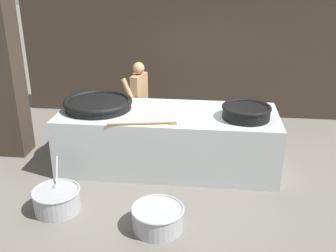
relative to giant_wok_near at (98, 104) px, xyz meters
name	(u,v)px	position (x,y,z in m)	size (l,w,h in m)	color
ground_plane	(168,165)	(1.27, -0.05, -1.14)	(60.00, 60.00, 0.00)	#666059
back_wall	(182,37)	(1.27, 2.81, 0.74)	(7.66, 0.24, 3.75)	#382D23
support_pillar	(3,58)	(-1.77, 0.19, 0.74)	(0.50, 0.50, 3.75)	#382D23
hearth_platform	(168,139)	(1.27, -0.05, -0.62)	(3.84, 1.45, 1.05)	#B2B7B7
giant_wok_near	(98,104)	(0.00, 0.00, 0.00)	(1.23, 1.23, 0.18)	black
giant_wok_far	(246,111)	(2.60, -0.20, 0.03)	(0.82, 0.82, 0.23)	black
stirring_paddle	(146,124)	(0.97, -0.67, -0.07)	(1.12, 0.28, 0.04)	brown
cook	(139,100)	(0.56, 0.97, -0.23)	(0.48, 0.67, 1.68)	#9E7551
prep_bowl_vegetables	(57,199)	(-0.23, -1.67, -0.95)	(0.72, 0.91, 0.64)	#9E9EA3
prep_bowl_meat	(158,217)	(1.33, -1.93, -0.96)	(0.75, 0.75, 0.33)	#9E9EA3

